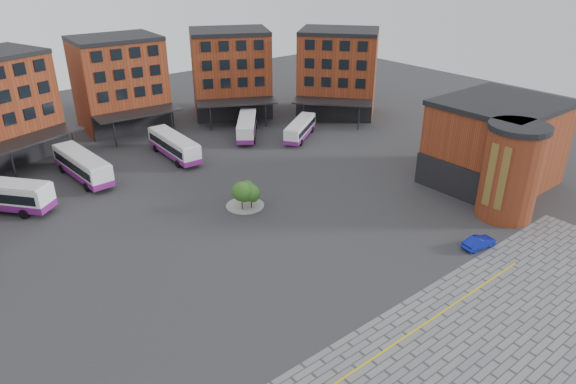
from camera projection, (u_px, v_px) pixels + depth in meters
ground at (299, 256)px, 49.80m from camera, size 160.00×160.00×0.00m
paving_zone at (525, 380)px, 35.50m from camera, size 50.00×22.00×0.02m
yellow_line at (430, 320)px, 41.10m from camera, size 26.00×0.15×0.02m
main_building at (94, 106)px, 70.78m from camera, size 94.14×42.48×14.60m
east_building at (498, 148)px, 61.67m from camera, size 17.40×15.40×10.60m
tree_island at (246, 193)px, 58.10m from camera, size 4.40×4.40×3.44m
bus_c at (82, 165)px, 65.57m from camera, size 3.68×12.34×3.43m
bus_d at (174, 146)px, 72.37m from camera, size 3.25×11.69×3.27m
bus_e at (247, 126)px, 80.65m from camera, size 8.92×10.43×3.16m
bus_f at (300, 129)px, 79.88m from camera, size 9.64×7.46×2.82m
blue_car at (479, 242)px, 50.86m from camera, size 3.86×1.86×1.22m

